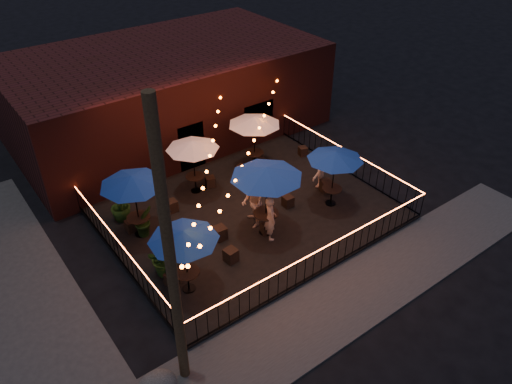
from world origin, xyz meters
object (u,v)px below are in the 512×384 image
Objects in this scene: cafe_table_4 at (335,156)px; cooler at (169,249)px; cafe_table_0 at (183,236)px; cafe_table_3 at (192,146)px; utility_pole at (171,262)px; cafe_table_5 at (254,121)px; cafe_table_1 at (132,181)px; cafe_table_2 at (267,173)px.

cafe_table_4 reaches higher than cooler.
cafe_table_0 is 1.03× the size of cafe_table_3.
utility_pole reaches higher than cafe_table_3.
cafe_table_5 is at bearing 101.29° from cafe_table_4.
utility_pole is 3.25× the size of cafe_table_1.
cafe_table_3 reaches higher than cooler.
cafe_table_5 is (7.52, 7.08, -1.67)m from utility_pole.
cafe_table_0 is 2.24m from cooler.
cooler is at bearing 66.15° from utility_pole.
cafe_table_0 is 1.07× the size of cafe_table_1.
utility_pole is 9.06m from cafe_table_4.
cafe_table_2 reaches higher than cafe_table_5.
utility_pole reaches higher than cafe_table_1.
cafe_table_2 is 1.23× the size of cafe_table_5.
cafe_table_4 is (6.70, -2.68, -0.14)m from cafe_table_1.
cafe_table_0 is 5.41m from cafe_table_3.
cafe_table_1 is 7.22m from cafe_table_4.
cafe_table_2 is at bearing 12.27° from cafe_table_0.
cafe_table_3 is 4.40m from cooler.
cafe_table_0 reaches higher than cafe_table_4.
utility_pole reaches higher than cafe_table_5.
cafe_table_3 is 2.95m from cafe_table_5.
cafe_table_3 is at bearing 56.64° from cafe_table_0.
utility_pole is 3.44m from cafe_table_0.
cafe_table_5 is (2.29, 3.77, -0.31)m from cafe_table_2.
cafe_table_1 is (1.60, 5.86, -1.60)m from utility_pole.
cafe_table_4 is 2.45× the size of cooler.
cafe_table_4 is at bearing -78.71° from cafe_table_5.
cafe_table_0 is 7.48m from cafe_table_5.
cafe_table_4 is at bearing -2.25° from cafe_table_2.
utility_pole is at bearing -105.26° from cafe_table_1.
utility_pole is at bearing -123.05° from cafe_table_3.
cafe_table_3 is 0.98× the size of cafe_table_5.
cafe_table_2 is at bearing -35.17° from cafe_table_1.
cafe_table_2 is at bearing -22.45° from cooler.
cafe_table_2 is 3.10m from cafe_table_4.
cooler is (-6.52, 0.84, -1.63)m from cafe_table_4.
cafe_table_4 is at bearing 5.70° from cafe_table_0.
cafe_table_3 is at bearing 56.95° from utility_pole.
cafe_table_2 is at bearing 32.27° from utility_pole.
cafe_table_4 is 6.77m from cooler.
utility_pole is 8.47× the size of cooler.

